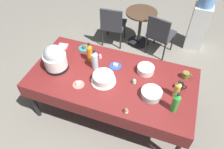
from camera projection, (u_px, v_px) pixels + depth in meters
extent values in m
plane|color=slate|center=(112.00, 109.00, 3.36)|extent=(9.00, 9.00, 0.00)
cube|color=maroon|center=(112.00, 78.00, 2.83)|extent=(2.20, 1.10, 0.04)
cylinder|color=black|center=(34.00, 101.00, 3.03)|extent=(0.06, 0.06, 0.71)
cylinder|color=black|center=(178.00, 147.00, 2.56)|extent=(0.06, 0.06, 0.71)
cylinder|color=black|center=(65.00, 59.00, 3.64)|extent=(0.06, 0.06, 0.71)
cylinder|color=black|center=(187.00, 90.00, 3.17)|extent=(0.06, 0.06, 0.71)
cube|color=maroon|center=(97.00, 116.00, 2.56)|extent=(2.20, 0.01, 0.18)
cube|color=maroon|center=(124.00, 58.00, 3.26)|extent=(2.20, 0.01, 0.18)
cylinder|color=silver|center=(104.00, 81.00, 2.76)|extent=(0.32, 0.32, 0.01)
cylinder|color=white|center=(103.00, 78.00, 2.72)|extent=(0.27, 0.27, 0.10)
cylinder|color=white|center=(103.00, 75.00, 2.68)|extent=(0.27, 0.27, 0.01)
cylinder|color=black|center=(57.00, 67.00, 2.92)|extent=(0.32, 0.32, 0.04)
cylinder|color=white|center=(55.00, 61.00, 2.84)|extent=(0.30, 0.30, 0.18)
sphere|color=#B2BCC1|center=(54.00, 54.00, 2.76)|extent=(0.26, 0.26, 0.26)
cylinder|color=#B2C6BC|center=(151.00, 94.00, 2.57)|extent=(0.26, 0.26, 0.09)
cylinder|color=silver|center=(146.00, 69.00, 2.85)|extent=(0.23, 0.23, 0.09)
cylinder|color=teal|center=(84.00, 48.00, 3.22)|extent=(0.16, 0.16, 0.01)
cube|color=brown|center=(84.00, 47.00, 3.20)|extent=(0.07, 0.07, 0.03)
cylinder|color=#2D4CB2|center=(115.00, 66.00, 2.95)|extent=(0.16, 0.16, 0.01)
cube|color=white|center=(115.00, 65.00, 2.94)|extent=(0.06, 0.04, 0.04)
cylinder|color=#E07266|center=(78.00, 85.00, 2.72)|extent=(0.15, 0.15, 0.01)
cube|color=white|center=(78.00, 83.00, 2.70)|extent=(0.06, 0.06, 0.04)
cylinder|color=beige|center=(49.00, 58.00, 3.06)|extent=(0.05, 0.05, 0.03)
sphere|color=pink|center=(49.00, 56.00, 3.04)|extent=(0.05, 0.05, 0.05)
cylinder|color=beige|center=(134.00, 82.00, 2.73)|extent=(0.05, 0.05, 0.03)
sphere|color=#6BC6B2|center=(134.00, 81.00, 2.71)|extent=(0.05, 0.05, 0.05)
cylinder|color=beige|center=(55.00, 54.00, 3.11)|extent=(0.05, 0.05, 0.03)
sphere|color=beige|center=(54.00, 53.00, 3.09)|extent=(0.05, 0.05, 0.05)
cylinder|color=beige|center=(100.00, 57.00, 3.06)|extent=(0.05, 0.05, 0.03)
sphere|color=pink|center=(100.00, 56.00, 3.04)|extent=(0.05, 0.05, 0.05)
cylinder|color=beige|center=(126.00, 111.00, 2.43)|extent=(0.05, 0.05, 0.03)
sphere|color=brown|center=(126.00, 110.00, 2.41)|extent=(0.05, 0.05, 0.05)
cylinder|color=silver|center=(95.00, 61.00, 2.84)|extent=(0.08, 0.08, 0.24)
cone|color=silver|center=(94.00, 53.00, 2.74)|extent=(0.08, 0.08, 0.05)
cylinder|color=black|center=(94.00, 51.00, 2.71)|extent=(0.04, 0.04, 0.02)
cylinder|color=gold|center=(177.00, 91.00, 2.53)|extent=(0.07, 0.07, 0.20)
cone|color=gold|center=(179.00, 84.00, 2.44)|extent=(0.07, 0.07, 0.05)
cylinder|color=black|center=(180.00, 82.00, 2.41)|extent=(0.03, 0.03, 0.02)
cylinder|color=green|center=(175.00, 104.00, 2.38)|extent=(0.08, 0.08, 0.23)
cone|color=green|center=(178.00, 96.00, 2.27)|extent=(0.07, 0.07, 0.05)
cylinder|color=black|center=(179.00, 94.00, 2.25)|extent=(0.04, 0.04, 0.02)
cylinder|color=orange|center=(90.00, 54.00, 2.95)|extent=(0.08, 0.08, 0.24)
cone|color=orange|center=(89.00, 46.00, 2.85)|extent=(0.07, 0.07, 0.05)
cylinder|color=black|center=(89.00, 44.00, 2.82)|extent=(0.04, 0.04, 0.02)
cylinder|color=olive|center=(186.00, 75.00, 2.77)|extent=(0.08, 0.08, 0.10)
torus|color=olive|center=(190.00, 76.00, 2.76)|extent=(0.06, 0.01, 0.06)
cylinder|color=black|center=(180.00, 86.00, 2.64)|extent=(0.07, 0.07, 0.10)
torus|color=black|center=(184.00, 87.00, 2.63)|extent=(0.06, 0.01, 0.06)
cube|color=pink|center=(62.00, 47.00, 3.23)|extent=(0.16, 0.16, 0.02)
cube|color=#333338|center=(114.00, 24.00, 4.24)|extent=(0.47, 0.47, 0.05)
cube|color=#333338|center=(111.00, 20.00, 3.94)|extent=(0.42, 0.07, 0.40)
cylinder|color=black|center=(125.00, 30.00, 4.49)|extent=(0.03, 0.03, 0.40)
cylinder|color=black|center=(108.00, 27.00, 4.56)|extent=(0.03, 0.03, 0.40)
cylinder|color=black|center=(120.00, 41.00, 4.24)|extent=(0.03, 0.03, 0.40)
cylinder|color=black|center=(102.00, 38.00, 4.31)|extent=(0.03, 0.03, 0.40)
cube|color=#333338|center=(161.00, 34.00, 4.02)|extent=(0.54, 0.54, 0.05)
cube|color=#333338|center=(158.00, 29.00, 3.74)|extent=(0.41, 0.15, 0.40)
cylinder|color=black|center=(172.00, 42.00, 4.21)|extent=(0.04, 0.04, 0.40)
cylinder|color=black|center=(155.00, 35.00, 4.36)|extent=(0.04, 0.04, 0.40)
cylinder|color=black|center=(164.00, 52.00, 4.00)|extent=(0.04, 0.04, 0.40)
cylinder|color=black|center=(146.00, 45.00, 4.15)|extent=(0.04, 0.04, 0.40)
cylinder|color=#473323|center=(142.00, 13.00, 4.01)|extent=(0.60, 0.60, 0.03)
cylinder|color=black|center=(140.00, 28.00, 4.27)|extent=(0.06, 0.06, 0.67)
cylinder|color=black|center=(138.00, 42.00, 4.52)|extent=(0.44, 0.44, 0.02)
cube|color=silver|center=(198.00, 27.00, 4.12)|extent=(0.32, 0.32, 0.90)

